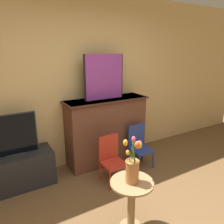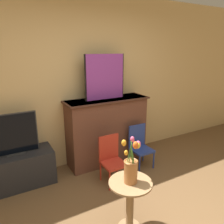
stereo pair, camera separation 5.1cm
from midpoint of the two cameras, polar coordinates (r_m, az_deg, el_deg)
name	(u,v)px [view 2 (the right image)]	position (r m, az deg, el deg)	size (l,w,h in m)	color
wall_back	(78,83)	(3.52, -8.55, 7.51)	(8.00, 0.06, 2.70)	tan
fireplace_mantel	(107,130)	(3.67, -0.94, -4.70)	(1.38, 0.46, 1.10)	brown
painting	(105,77)	(3.44, -1.42, 9.13)	(0.67, 0.03, 0.70)	black
tv_stand	(18,170)	(3.41, -22.88, -13.71)	(0.96, 0.43, 0.49)	#232326
tv_monitor	(14,135)	(3.20, -23.92, -5.45)	(0.62, 0.12, 0.58)	#2D2D2D
chair_red	(111,157)	(3.20, 0.32, -11.78)	(0.31, 0.31, 0.69)	#B22D1E
chair_blue	(140,144)	(3.63, 7.61, -8.40)	(0.31, 0.31, 0.69)	navy
side_table	(130,199)	(2.45, 5.36, -21.66)	(0.45, 0.45, 0.57)	#99754C
vase_tulips	(131,167)	(2.24, 5.70, -14.06)	(0.20, 0.22, 0.48)	#AD6B38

